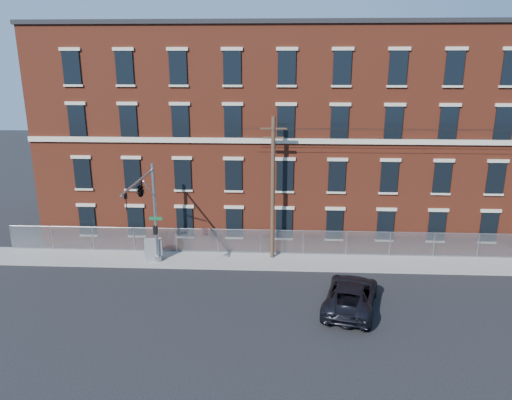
{
  "coord_description": "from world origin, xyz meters",
  "views": [
    {
      "loc": [
        2.41,
        -26.02,
        13.57
      ],
      "look_at": [
        0.92,
        4.0,
        4.84
      ],
      "focal_mm": 33.37,
      "sensor_mm": 36.0,
      "label": 1
    }
  ],
  "objects_px": {
    "utility_pole_near": "(273,187)",
    "pickup_truck": "(351,295)",
    "utility_cabinet": "(153,249)",
    "traffic_signal_mast": "(144,198)"
  },
  "relations": [
    {
      "from": "utility_pole_near",
      "to": "utility_cabinet",
      "type": "relative_size",
      "value": 6.66
    },
    {
      "from": "traffic_signal_mast",
      "to": "utility_cabinet",
      "type": "bearing_deg",
      "value": 98.07
    },
    {
      "from": "traffic_signal_mast",
      "to": "utility_pole_near",
      "type": "distance_m",
      "value": 8.7
    },
    {
      "from": "utility_pole_near",
      "to": "utility_cabinet",
      "type": "xyz_separation_m",
      "value": [
        -8.37,
        -0.81,
        -4.47
      ]
    },
    {
      "from": "utility_pole_near",
      "to": "pickup_truck",
      "type": "distance_m",
      "value": 9.43
    },
    {
      "from": "utility_pole_near",
      "to": "traffic_signal_mast",
      "type": "bearing_deg",
      "value": -156.86
    },
    {
      "from": "utility_cabinet",
      "to": "pickup_truck",
      "type": "bearing_deg",
      "value": -38.32
    },
    {
      "from": "traffic_signal_mast",
      "to": "pickup_truck",
      "type": "relative_size",
      "value": 1.19
    },
    {
      "from": "pickup_truck",
      "to": "utility_cabinet",
      "type": "height_order",
      "value": "pickup_truck"
    },
    {
      "from": "traffic_signal_mast",
      "to": "pickup_truck",
      "type": "height_order",
      "value": "traffic_signal_mast"
    }
  ]
}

